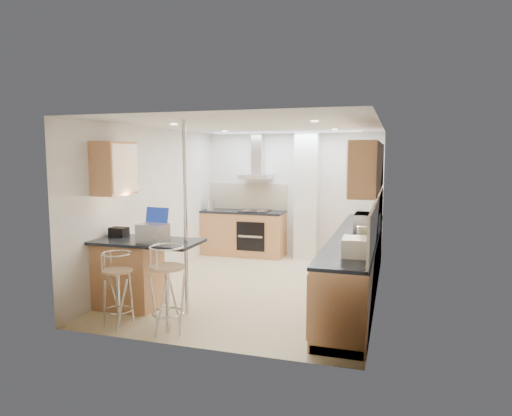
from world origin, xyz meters
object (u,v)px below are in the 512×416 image
(microwave, at_px, (367,223))
(bar_stool_near, at_px, (118,289))
(laptop, at_px, (153,233))
(bread_bin, at_px, (356,247))
(bar_stool_end, at_px, (167,289))

(microwave, bearing_deg, bar_stool_near, 129.91)
(laptop, distance_m, bread_bin, 2.55)
(microwave, xyz_separation_m, laptop, (-2.57, -1.69, -0.00))
(bar_stool_near, bearing_deg, bar_stool_end, -1.89)
(bar_stool_end, bearing_deg, laptop, 83.69)
(laptop, xyz_separation_m, bar_stool_end, (0.47, -0.52, -0.54))
(microwave, relative_size, bar_stool_near, 0.56)
(laptop, relative_size, bar_stool_end, 0.34)
(bread_bin, bearing_deg, laptop, -179.79)
(microwave, distance_m, laptop, 3.08)
(microwave, bearing_deg, bread_bin, -179.47)
(microwave, relative_size, bar_stool_end, 0.50)
(bread_bin, bearing_deg, microwave, 87.82)
(laptop, bearing_deg, bar_stool_near, -103.88)
(bar_stool_end, relative_size, bread_bin, 2.61)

